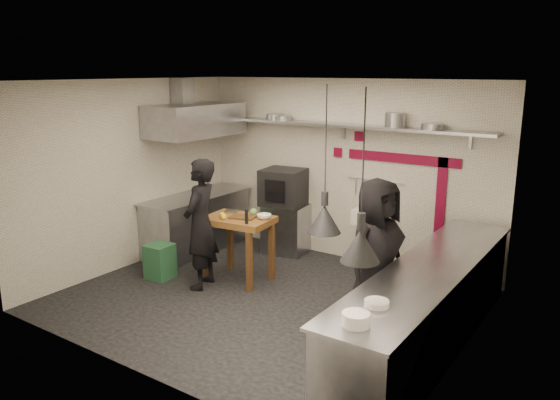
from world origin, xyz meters
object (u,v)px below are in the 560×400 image
Objects in this scene: combi_oven at (283,187)px; prep_table at (239,249)px; green_bin at (160,261)px; chef_left at (201,224)px; chef_right at (376,256)px; oven_stand at (287,228)px.

combi_oven reaches higher than prep_table.
prep_table is at bearing 31.81° from green_bin.
chef_left reaches higher than prep_table.
chef_right is at bearing 76.21° from chef_left.
prep_table is (0.97, 0.60, 0.21)m from green_bin.
oven_stand is 1.95m from chef_left.
prep_table reaches higher than oven_stand.
chef_right reaches higher than prep_table.
green_bin is (-0.81, -1.96, -0.84)m from combi_oven.
prep_table is (0.16, -1.35, -0.63)m from combi_oven.
chef_right is (2.49, 0.18, -0.00)m from chef_left.
oven_stand is 0.45× the size of chef_right.
green_bin is 0.28× the size of chef_right.
oven_stand is 0.87× the size of prep_table.
chef_left is at bearing -102.69° from oven_stand.
chef_left is 2.50m from chef_right.
prep_table is at bearing -93.41° from oven_stand.
combi_oven reaches higher than oven_stand.
green_bin is at bearing -120.88° from combi_oven.
combi_oven is 0.36× the size of chef_right.
combi_oven is at bearing 68.71° from chef_right.
prep_table is at bearing 134.17° from chef_left.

